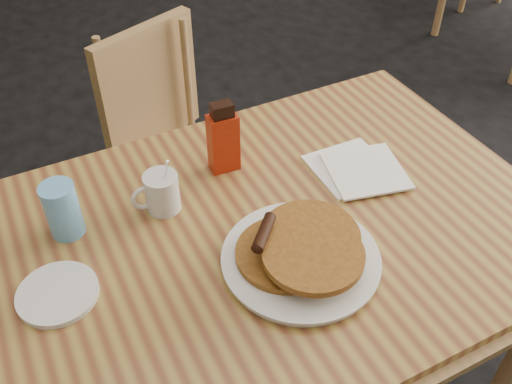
{
  "coord_description": "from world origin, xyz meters",
  "views": [
    {
      "loc": [
        -0.38,
        -0.74,
        1.61
      ],
      "look_at": [
        0.01,
        0.03,
        0.83
      ],
      "focal_mm": 40.0,
      "sensor_mm": 36.0,
      "label": 1
    }
  ],
  "objects_px": {
    "main_table": "(261,242)",
    "coffee_mug": "(161,192)",
    "syrup_bottle": "(223,139)",
    "chair_main_far": "(163,135)",
    "pancake_plate": "(301,254)",
    "blue_tumbler": "(62,210)"
  },
  "relations": [
    {
      "from": "pancake_plate",
      "to": "coffee_mug",
      "type": "height_order",
      "value": "coffee_mug"
    },
    {
      "from": "main_table",
      "to": "blue_tumbler",
      "type": "bearing_deg",
      "value": 154.06
    },
    {
      "from": "blue_tumbler",
      "to": "syrup_bottle",
      "type": "bearing_deg",
      "value": 6.62
    },
    {
      "from": "chair_main_far",
      "to": "blue_tumbler",
      "type": "bearing_deg",
      "value": -145.8
    },
    {
      "from": "syrup_bottle",
      "to": "coffee_mug",
      "type": "bearing_deg",
      "value": -155.84
    },
    {
      "from": "main_table",
      "to": "pancake_plate",
      "type": "xyz_separation_m",
      "value": [
        0.03,
        -0.12,
        0.06
      ]
    },
    {
      "from": "chair_main_far",
      "to": "pancake_plate",
      "type": "height_order",
      "value": "pancake_plate"
    },
    {
      "from": "main_table",
      "to": "chair_main_far",
      "type": "height_order",
      "value": "chair_main_far"
    },
    {
      "from": "coffee_mug",
      "to": "pancake_plate",
      "type": "bearing_deg",
      "value": -38.32
    },
    {
      "from": "main_table",
      "to": "syrup_bottle",
      "type": "distance_m",
      "value": 0.25
    },
    {
      "from": "coffee_mug",
      "to": "syrup_bottle",
      "type": "distance_m",
      "value": 0.19
    },
    {
      "from": "chair_main_far",
      "to": "coffee_mug",
      "type": "bearing_deg",
      "value": -129.12
    },
    {
      "from": "syrup_bottle",
      "to": "blue_tumbler",
      "type": "xyz_separation_m",
      "value": [
        -0.38,
        -0.04,
        -0.02
      ]
    },
    {
      "from": "main_table",
      "to": "chair_main_far",
      "type": "bearing_deg",
      "value": 88.29
    },
    {
      "from": "main_table",
      "to": "coffee_mug",
      "type": "distance_m",
      "value": 0.24
    },
    {
      "from": "main_table",
      "to": "syrup_bottle",
      "type": "height_order",
      "value": "syrup_bottle"
    },
    {
      "from": "main_table",
      "to": "chair_main_far",
      "type": "xyz_separation_m",
      "value": [
        0.02,
        0.75,
        -0.21
      ]
    },
    {
      "from": "main_table",
      "to": "pancake_plate",
      "type": "bearing_deg",
      "value": -77.39
    },
    {
      "from": "chair_main_far",
      "to": "blue_tumbler",
      "type": "height_order",
      "value": "blue_tumbler"
    },
    {
      "from": "main_table",
      "to": "coffee_mug",
      "type": "xyz_separation_m",
      "value": [
        -0.16,
        0.15,
        0.09
      ]
    },
    {
      "from": "pancake_plate",
      "to": "blue_tumbler",
      "type": "xyz_separation_m",
      "value": [
        -0.39,
        0.29,
        0.04
      ]
    },
    {
      "from": "chair_main_far",
      "to": "coffee_mug",
      "type": "xyz_separation_m",
      "value": [
        -0.18,
        -0.59,
        0.3
      ]
    }
  ]
}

